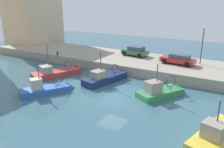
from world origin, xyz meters
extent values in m
plane|color=#386070|center=(0.00, 0.00, 0.00)|extent=(80.00, 80.00, 0.00)
cube|color=#9E9384|center=(11.50, 0.00, 0.60)|extent=(9.00, 56.00, 1.20)
cube|color=#388951|center=(3.03, -3.63, 0.00)|extent=(5.07, 3.98, 1.18)
cone|color=#388951|center=(5.41, -4.95, 0.00)|extent=(1.63, 1.95, 1.73)
cube|color=#B2A893|center=(3.03, -3.63, 0.53)|extent=(4.83, 3.75, 0.08)
cube|color=gray|center=(2.21, -3.17, 1.12)|extent=(1.81, 1.74, 1.10)
cylinder|color=#4C4C51|center=(2.58, -3.38, 1.92)|extent=(0.10, 0.10, 2.78)
torus|color=#3F3833|center=(4.19, -4.28, 1.25)|extent=(1.11, 0.67, 1.23)
sphere|color=white|center=(2.31, -2.02, 0.18)|extent=(0.32, 0.32, 0.32)
cube|color=#2D60B7|center=(-2.25, 6.71, 0.00)|extent=(4.97, 3.90, 1.19)
cone|color=#2D60B7|center=(0.11, 5.28, 0.00)|extent=(1.54, 1.74, 1.48)
cube|color=#896B4C|center=(-2.25, 6.71, 0.53)|extent=(4.73, 3.69, 0.08)
cube|color=#B7AD99|center=(-2.92, 7.12, 1.11)|extent=(1.47, 1.47, 1.08)
cylinder|color=#4C4C51|center=(-2.65, 6.95, 1.83)|extent=(0.10, 0.10, 2.59)
torus|color=#3F3833|center=(-1.10, 6.01, 1.14)|extent=(0.90, 0.59, 1.00)
sphere|color=white|center=(-3.01, 8.23, 0.18)|extent=(0.32, 0.32, 0.32)
cube|color=gold|center=(-2.33, -9.50, 0.00)|extent=(5.91, 3.36, 1.22)
cube|color=#896B4C|center=(-2.33, -9.50, 0.55)|extent=(5.65, 3.15, 0.08)
cube|color=gray|center=(-3.17, -9.27, 1.12)|extent=(1.47, 1.56, 1.07)
cylinder|color=#4C4C51|center=(-2.83, -9.36, 1.81)|extent=(0.10, 0.10, 2.52)
sphere|color=white|center=(-3.67, -8.02, 0.18)|extent=(0.32, 0.32, 0.32)
cube|color=navy|center=(3.73, 3.23, 0.00)|extent=(5.97, 3.11, 1.53)
cone|color=navy|center=(6.84, 2.50, 0.00)|extent=(1.26, 1.82, 1.66)
cube|color=#B2A893|center=(3.73, 3.23, 0.69)|extent=(5.72, 2.91, 0.08)
cube|color=gray|center=(2.67, 3.48, 1.16)|extent=(1.69, 1.58, 0.86)
cylinder|color=#4C4C51|center=(3.09, 3.39, 2.21)|extent=(0.10, 0.10, 3.04)
torus|color=#3F3833|center=(5.28, 2.87, 1.32)|extent=(1.03, 0.32, 1.04)
sphere|color=white|center=(2.30, 4.62, 0.23)|extent=(0.32, 0.32, 0.32)
cube|color=#BC3833|center=(2.50, 9.72, 0.00)|extent=(6.16, 4.20, 1.33)
cone|color=#BC3833|center=(5.49, 8.41, 0.00)|extent=(1.56, 2.03, 1.82)
cube|color=#896B4C|center=(2.50, 9.72, 0.60)|extent=(5.88, 3.96, 0.08)
cube|color=gray|center=(1.34, 10.24, 1.07)|extent=(1.76, 1.87, 0.86)
cylinder|color=#4C4C51|center=(1.69, 10.08, 2.29)|extent=(0.10, 0.10, 3.37)
torus|color=#3F3833|center=(4.00, 9.07, 1.21)|extent=(0.94, 0.47, 0.99)
sphere|color=white|center=(1.35, 11.45, 0.20)|extent=(0.32, 0.32, 0.32)
cube|color=red|center=(11.49, -2.92, 1.74)|extent=(1.98, 4.46, 0.53)
cube|color=#384756|center=(11.48, -3.14, 2.25)|extent=(1.63, 2.54, 0.50)
cylinder|color=black|center=(10.80, -1.39, 1.52)|extent=(0.27, 0.66, 0.64)
cylinder|color=black|center=(12.43, -1.52, 1.52)|extent=(0.27, 0.66, 0.64)
cylinder|color=black|center=(10.56, -4.33, 1.52)|extent=(0.27, 0.66, 0.64)
cylinder|color=black|center=(12.19, -4.46, 1.52)|extent=(0.27, 0.66, 0.64)
cube|color=#387547|center=(13.06, 3.86, 1.76)|extent=(2.25, 4.01, 0.59)
cube|color=#384756|center=(13.04, 3.67, 2.33)|extent=(1.84, 2.31, 0.55)
cylinder|color=black|center=(12.30, 5.26, 1.52)|extent=(0.29, 0.66, 0.64)
cylinder|color=black|center=(14.11, 5.05, 1.52)|extent=(0.29, 0.66, 0.64)
cylinder|color=black|center=(12.00, 2.67, 1.52)|extent=(0.29, 0.66, 0.64)
cylinder|color=black|center=(13.82, 2.46, 1.52)|extent=(0.29, 0.66, 0.64)
cylinder|color=#2D2D33|center=(7.35, 14.00, 1.48)|extent=(0.28, 0.28, 0.55)
cylinder|color=#38383D|center=(13.00, -5.46, 3.45)|extent=(0.12, 0.12, 4.50)
sphere|color=#F2EACC|center=(13.00, -5.46, 5.85)|extent=(0.36, 0.36, 0.36)
cube|color=beige|center=(15.49, 27.93, 6.89)|extent=(9.46, 7.44, 13.78)
camera|label=1|loc=(-17.30, -10.17, 8.86)|focal=36.48mm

